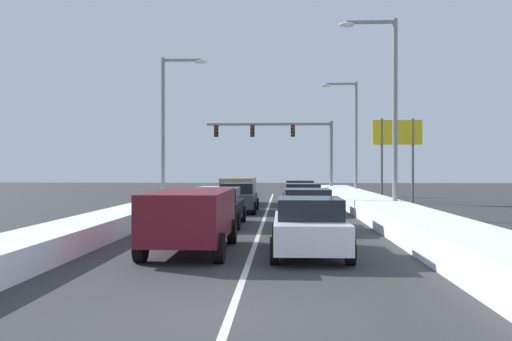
% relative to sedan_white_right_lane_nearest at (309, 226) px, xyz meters
% --- Properties ---
extents(ground_plane, '(120.00, 120.00, 0.00)m').
position_rel_sedan_white_right_lane_nearest_xyz_m(ground_plane, '(-1.52, 9.03, -0.76)').
color(ground_plane, '#333335').
extents(lane_stripe_between_right_lane_and_center_lane, '(0.14, 41.84, 0.01)m').
position_rel_sedan_white_right_lane_nearest_xyz_m(lane_stripe_between_right_lane_and_center_lane, '(-1.52, 12.83, -0.76)').
color(lane_stripe_between_right_lane_and_center_lane, silver).
rests_on(lane_stripe_between_right_lane_and_center_lane, ground).
extents(snow_bank_right_shoulder, '(2.19, 41.84, 0.78)m').
position_rel_sedan_white_right_lane_nearest_xyz_m(snow_bank_right_shoulder, '(3.78, 12.83, -0.38)').
color(snow_bank_right_shoulder, white).
rests_on(snow_bank_right_shoulder, ground).
extents(snow_bank_left_shoulder, '(1.79, 41.84, 0.67)m').
position_rel_sedan_white_right_lane_nearest_xyz_m(snow_bank_left_shoulder, '(-6.82, 12.83, -0.43)').
color(snow_bank_left_shoulder, white).
rests_on(snow_bank_left_shoulder, ground).
extents(sedan_white_right_lane_nearest, '(2.00, 4.50, 1.51)m').
position_rel_sedan_white_right_lane_nearest_xyz_m(sedan_white_right_lane_nearest, '(0.00, 0.00, 0.00)').
color(sedan_white_right_lane_nearest, silver).
rests_on(sedan_white_right_lane_nearest, ground).
extents(sedan_silver_right_lane_second, '(2.00, 4.50, 1.51)m').
position_rel_sedan_white_right_lane_nearest_xyz_m(sedan_silver_right_lane_second, '(0.23, 6.21, 0.00)').
color(sedan_silver_right_lane_second, '#B7BABF').
rests_on(sedan_silver_right_lane_second, ground).
extents(sedan_navy_right_lane_third, '(2.00, 4.50, 1.51)m').
position_rel_sedan_white_right_lane_nearest_xyz_m(sedan_navy_right_lane_third, '(0.30, 13.14, 0.00)').
color(sedan_navy_right_lane_third, navy).
rests_on(sedan_navy_right_lane_third, ground).
extents(sedan_green_right_lane_fourth, '(2.00, 4.50, 1.51)m').
position_rel_sedan_white_right_lane_nearest_xyz_m(sedan_green_right_lane_fourth, '(0.36, 19.66, 0.00)').
color(sedan_green_right_lane_fourth, '#1E5633').
rests_on(sedan_green_right_lane_fourth, ground).
extents(suv_maroon_center_lane_nearest, '(2.16, 4.90, 1.67)m').
position_rel_sedan_white_right_lane_nearest_xyz_m(suv_maroon_center_lane_nearest, '(-3.18, 0.31, 0.25)').
color(suv_maroon_center_lane_nearest, maroon).
rests_on(suv_maroon_center_lane_nearest, ground).
extents(sedan_black_center_lane_second, '(2.00, 4.50, 1.51)m').
position_rel_sedan_white_right_lane_nearest_xyz_m(sedan_black_center_lane_second, '(-3.26, 7.19, 0.00)').
color(sedan_black_center_lane_second, black).
rests_on(sedan_black_center_lane_second, ground).
extents(sedan_charcoal_center_lane_third, '(2.00, 4.50, 1.51)m').
position_rel_sedan_white_right_lane_nearest_xyz_m(sedan_charcoal_center_lane_third, '(-2.99, 13.83, 0.00)').
color(sedan_charcoal_center_lane_third, '#38383D').
rests_on(sedan_charcoal_center_lane_third, ground).
extents(suv_tan_center_lane_fourth, '(2.16, 4.90, 1.67)m').
position_rel_sedan_white_right_lane_nearest_xyz_m(suv_tan_center_lane_fourth, '(-3.43, 19.92, 0.25)').
color(suv_tan_center_lane_fourth, '#937F60').
rests_on(suv_tan_center_lane_fourth, ground).
extents(traffic_light_gantry, '(10.60, 0.47, 6.20)m').
position_rel_sedan_white_right_lane_nearest_xyz_m(traffic_light_gantry, '(-0.34, 31.84, 3.96)').
color(traffic_light_gantry, slate).
rests_on(traffic_light_gantry, ground).
extents(street_lamp_right_near, '(2.66, 0.36, 9.11)m').
position_rel_sedan_white_right_lane_nearest_xyz_m(street_lamp_right_near, '(4.11, 10.93, 4.62)').
color(street_lamp_right_near, gray).
rests_on(street_lamp_right_near, ground).
extents(street_lamp_right_mid, '(2.66, 0.36, 8.59)m').
position_rel_sedan_white_right_lane_nearest_xyz_m(street_lamp_right_mid, '(4.34, 26.14, 4.35)').
color(street_lamp_right_mid, gray).
rests_on(street_lamp_right_mid, ground).
extents(street_lamp_left_mid, '(2.66, 0.36, 8.61)m').
position_rel_sedan_white_right_lane_nearest_xyz_m(street_lamp_left_mid, '(-7.21, 16.84, 4.36)').
color(street_lamp_left_mid, gray).
rests_on(street_lamp_left_mid, ground).
extents(roadside_sign_right, '(3.20, 0.16, 5.50)m').
position_rel_sedan_white_right_lane_nearest_xyz_m(roadside_sign_right, '(6.76, 21.73, 3.25)').
color(roadside_sign_right, '#59595B').
rests_on(roadside_sign_right, ground).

